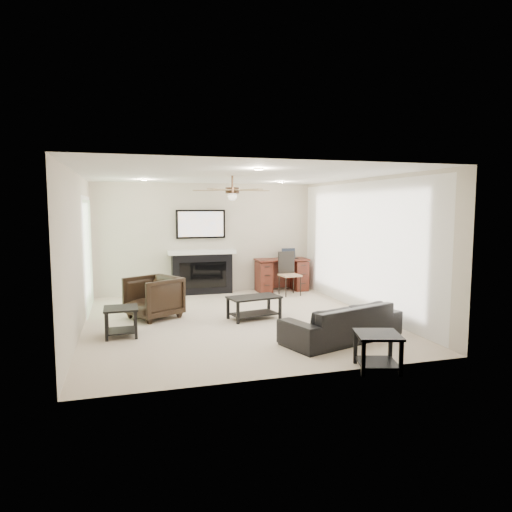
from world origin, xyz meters
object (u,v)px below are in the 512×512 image
at_px(sofa, 342,322).
at_px(fireplace_unit, 202,252).
at_px(armchair, 154,297).
at_px(coffee_table, 254,308).
at_px(desk, 282,275).

bearing_deg(sofa, fireplace_unit, -89.49).
height_order(armchair, coffee_table, armchair).
relative_size(sofa, desk, 1.54).
xyz_separation_m(armchair, coffee_table, (1.70, -0.55, -0.17)).
xyz_separation_m(fireplace_unit, desk, (1.85, -0.15, -0.57)).
bearing_deg(coffee_table, armchair, 151.12).
distance_m(armchair, fireplace_unit, 2.41).
bearing_deg(coffee_table, desk, 49.59).
relative_size(armchair, coffee_table, 0.91).
height_order(sofa, coffee_table, sofa).
relative_size(sofa, coffee_table, 2.08).
xyz_separation_m(sofa, fireplace_unit, (-1.40, 4.16, 0.68)).
xyz_separation_m(armchair, desk, (3.06, 1.85, 0.01)).
xyz_separation_m(coffee_table, desk, (1.36, 2.40, 0.18)).
distance_m(coffee_table, desk, 2.76).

